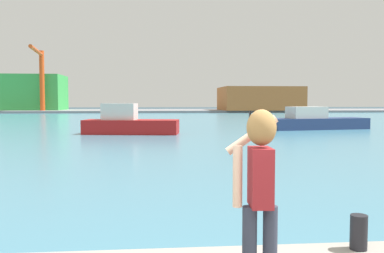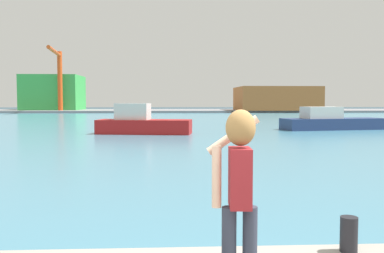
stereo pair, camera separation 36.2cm
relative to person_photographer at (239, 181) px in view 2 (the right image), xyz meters
name	(u,v)px [view 2 (the right image)]	position (x,y,z in m)	size (l,w,h in m)	color
ground_plane	(174,121)	(-0.16, 49.25, -1.74)	(220.00, 220.00, 0.00)	#334751
harbor_water	(174,120)	(-0.16, 51.25, -1.73)	(140.00, 100.00, 0.02)	teal
far_shore_dock	(172,111)	(-0.16, 91.25, -1.50)	(140.00, 20.00, 0.47)	gray
person_photographer	(239,181)	(0.00, 0.00, 0.00)	(0.53, 0.55, 1.74)	#2D3342
harbor_bollard	(349,234)	(1.50, 0.98, -0.85)	(0.21, 0.21, 0.43)	black
boat_moored	(142,123)	(-2.77, 27.86, -0.92)	(7.25, 3.35, 2.28)	#B21919
boat_moored_2	(330,121)	(13.12, 31.66, -1.02)	(9.15, 4.06, 1.96)	navy
warehouse_left	(53,93)	(-26.94, 93.12, 2.58)	(12.24, 11.21, 7.70)	green
warehouse_right	(276,99)	(22.46, 87.30, 1.24)	(16.81, 13.34, 5.02)	#B26633
port_crane	(58,71)	(-23.37, 83.71, 6.79)	(2.44, 14.24, 12.32)	#D84C19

